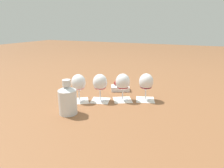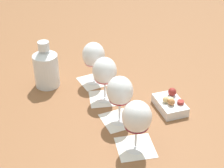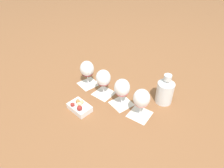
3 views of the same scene
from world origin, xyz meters
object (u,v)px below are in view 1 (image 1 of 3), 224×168
(wine_glass_0, at_px, (79,84))
(snack_dish, at_px, (120,88))
(wine_glass_1, at_px, (100,83))
(wine_glass_2, at_px, (123,83))
(wine_glass_3, at_px, (146,83))
(ceramic_vase, at_px, (68,99))

(wine_glass_0, bearing_deg, snack_dish, 62.86)
(wine_glass_1, bearing_deg, snack_dish, 81.34)
(wine_glass_0, relative_size, wine_glass_2, 1.00)
(wine_glass_0, bearing_deg, wine_glass_3, 27.09)
(wine_glass_3, bearing_deg, wine_glass_0, -152.91)
(wine_glass_3, distance_m, ceramic_vase, 0.50)
(wine_glass_3, xyz_separation_m, snack_dish, (-0.22, 0.11, -0.09))
(wine_glass_0, height_order, wine_glass_3, same)
(wine_glass_2, bearing_deg, wine_glass_0, -152.25)
(wine_glass_1, height_order, snack_dish, wine_glass_1)
(wine_glass_1, height_order, wine_glass_2, same)
(wine_glass_1, distance_m, wine_glass_2, 0.14)
(ceramic_vase, bearing_deg, wine_glass_1, 74.10)
(wine_glass_1, xyz_separation_m, snack_dish, (0.04, 0.24, -0.09))
(wine_glass_0, distance_m, wine_glass_3, 0.42)
(ceramic_vase, height_order, snack_dish, ceramic_vase)
(wine_glass_2, bearing_deg, ceramic_vase, -122.04)
(wine_glass_1, bearing_deg, wine_glass_0, -153.05)
(wine_glass_3, bearing_deg, wine_glass_1, -152.85)
(wine_glass_3, height_order, snack_dish, wine_glass_3)
(wine_glass_2, height_order, wine_glass_3, same)
(wine_glass_3, relative_size, snack_dish, 1.10)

